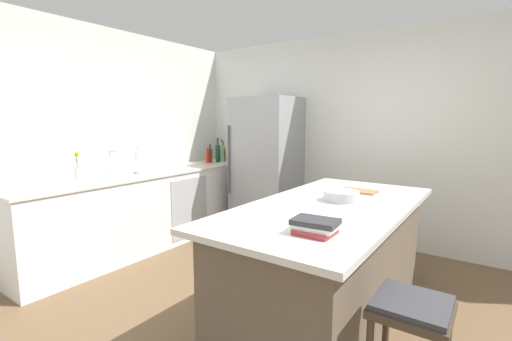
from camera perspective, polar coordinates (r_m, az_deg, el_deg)
name	(u,v)px	position (r m, az deg, el deg)	size (l,w,h in m)	color
ground_plane	(264,319)	(2.98, 1.24, -22.95)	(7.20, 7.20, 0.00)	brown
wall_rear	(364,139)	(4.60, 17.15, 4.85)	(6.00, 0.10, 2.60)	silver
wall_left	(84,142)	(4.42, -26.22, 4.24)	(0.10, 6.00, 2.60)	silver
counter_run_left	(148,209)	(4.52, -17.16, -5.99)	(0.68, 3.15, 0.92)	white
kitchen_island	(328,262)	(2.84, 11.68, -14.30)	(1.05, 2.18, 0.91)	brown
refrigerator	(267,166)	(4.80, 1.72, 0.77)	(0.81, 0.73, 1.84)	#93969B
bar_stool	(411,324)	(2.02, 23.85, -21.89)	(0.36, 0.36, 0.68)	#473828
sink_faucet	(111,162)	(4.21, -22.48, 1.22)	(0.15, 0.05, 0.30)	silver
flower_vase	(78,171)	(4.00, -26.99, -0.13)	(0.07, 0.07, 0.31)	silver
paper_towel_roll	(139,162)	(4.37, -18.56, 1.34)	(0.14, 0.14, 0.31)	gray
whiskey_bottle	(223,153)	(5.44, -5.41, 2.77)	(0.08, 0.08, 0.29)	brown
gin_bottle	(222,153)	(5.33, -5.57, 2.92)	(0.06, 0.06, 0.33)	#8CB79E
wine_bottle	(218,153)	(5.25, -6.23, 2.91)	(0.07, 0.07, 0.36)	#19381E
syrup_bottle	(210,155)	(5.24, -7.50, 2.51)	(0.07, 0.07, 0.26)	#5B3319
hot_sauce_bottle	(207,157)	(5.14, -7.91, 2.12)	(0.05, 0.05, 0.22)	red
cookbook_stack	(315,226)	(1.99, 9.61, -8.94)	(0.26, 0.19, 0.09)	#A83338
mixing_bowl	(341,196)	(2.83, 13.69, -4.02)	(0.28, 0.28, 0.08)	#B2B5BA
cutting_board	(358,191)	(3.22, 16.24, -3.19)	(0.32, 0.19, 0.02)	#9E7042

